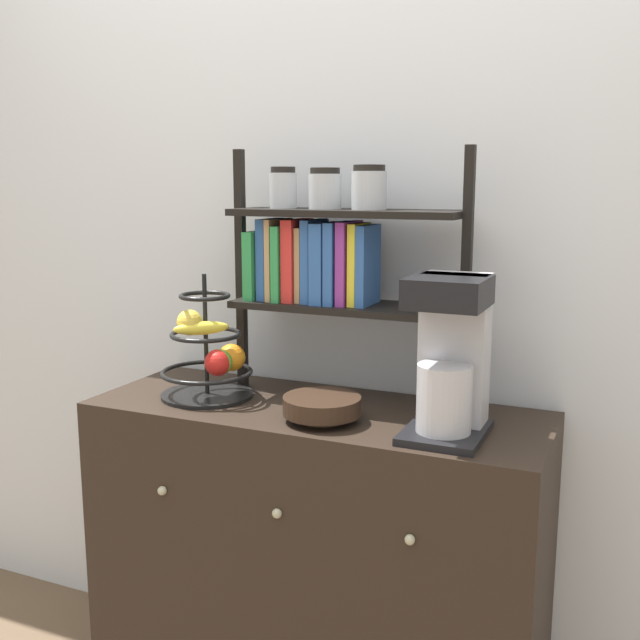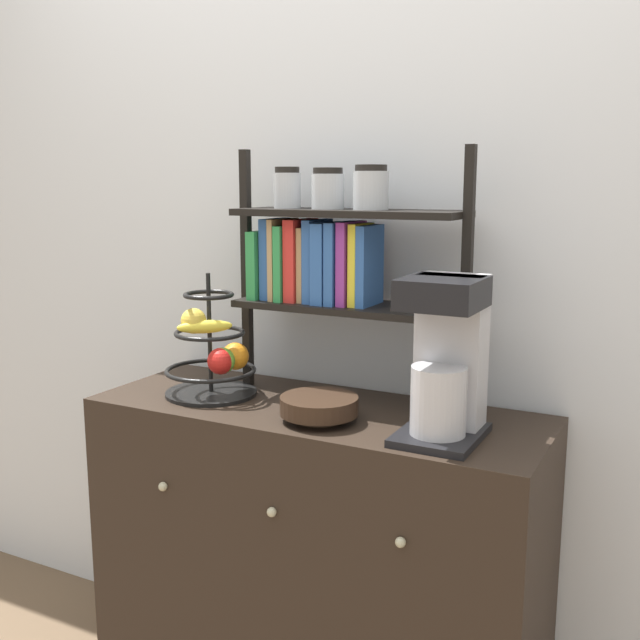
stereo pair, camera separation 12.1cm
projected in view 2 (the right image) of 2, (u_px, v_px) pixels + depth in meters
The scene contains 6 objects.
wall_back at pixel (360, 247), 2.11m from camera, with size 7.00×0.05×2.60m, color silver.
sideboard at pixel (316, 567), 2.03m from camera, with size 1.20×0.46×0.90m.
coffee_maker at pixel (446, 357), 1.70m from camera, with size 0.18×0.23×0.37m.
fruit_stand at pixel (214, 355), 2.04m from camera, with size 0.25×0.25×0.34m.
wooden_bowl at pixel (319, 407), 1.84m from camera, with size 0.19×0.19×0.06m.
shelf_hutch at pixel (328, 252), 1.98m from camera, with size 0.66×0.20×0.67m.
Camera 2 is at (0.88, -1.44, 1.48)m, focal length 42.00 mm.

